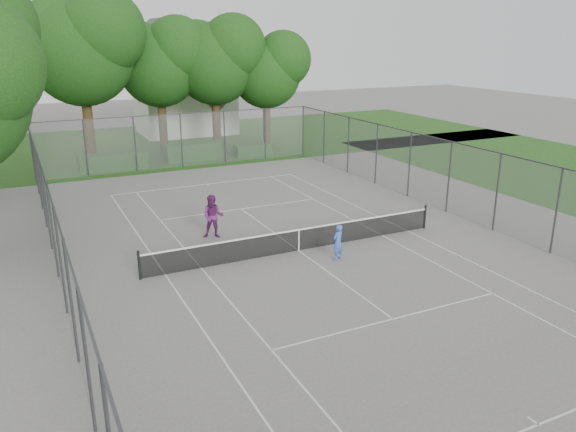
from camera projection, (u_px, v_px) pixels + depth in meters
name	position (u px, v px, depth m)	size (l,w,h in m)	color
ground	(299.00, 251.00, 22.79)	(120.00, 120.00, 0.00)	slate
grass_far	(152.00, 144.00, 45.03)	(60.00, 20.00, 0.00)	#1E4614
court_markings	(299.00, 251.00, 22.79)	(11.03, 23.83, 0.01)	silver
tennis_net	(299.00, 239.00, 22.63)	(12.87, 0.10, 1.10)	black
perimeter_fence	(299.00, 208.00, 22.23)	(18.08, 34.08, 3.52)	#38383D
tree_far_left	(82.00, 44.00, 36.49)	(7.87, 7.18, 11.31)	#392814
tree_far_midleft	(160.00, 59.00, 40.48)	(6.79, 6.20, 9.75)	#392814
tree_far_midright	(215.00, 57.00, 41.24)	(6.90, 6.30, 9.92)	#392814
tree_far_right	(267.00, 67.00, 42.55)	(6.08, 5.55, 8.74)	#392814
hedge_left	(113.00, 162.00, 36.33)	(4.25, 1.27, 1.06)	#1C4917
hedge_mid	(193.00, 152.00, 38.99)	(3.89, 1.11, 1.22)	#1C4917
hedge_right	(253.00, 150.00, 40.65)	(2.68, 0.98, 0.80)	#1C4917
house	(184.00, 88.00, 48.98)	(7.81, 6.05, 9.72)	silver
girl_player	(338.00, 242.00, 21.72)	(0.52, 0.34, 1.42)	blue
woman_player	(213.00, 217.00, 24.03)	(0.92, 0.72, 1.89)	#632160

